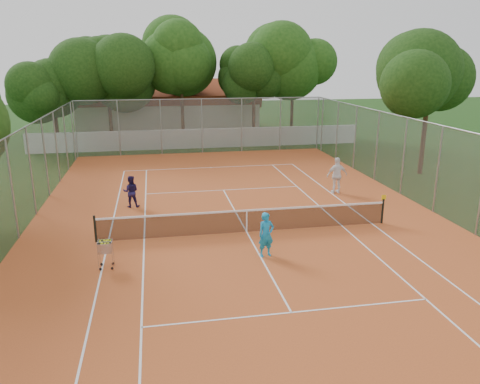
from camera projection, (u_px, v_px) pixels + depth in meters
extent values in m
plane|color=black|center=(247.00, 232.00, 19.12)|extent=(120.00, 120.00, 0.00)
cube|color=#BE5524|center=(247.00, 232.00, 19.11)|extent=(18.00, 34.00, 0.02)
cube|color=white|center=(247.00, 232.00, 19.11)|extent=(10.98, 23.78, 0.01)
cube|color=black|center=(247.00, 221.00, 18.98)|extent=(11.88, 0.10, 0.98)
cube|color=slate|center=(247.00, 185.00, 18.56)|extent=(18.00, 34.00, 4.00)
cube|color=silver|center=(200.00, 139.00, 36.86)|extent=(26.00, 0.30, 1.50)
cube|color=beige|center=(169.00, 108.00, 45.56)|extent=(16.40, 9.00, 4.40)
cube|color=black|center=(195.00, 81.00, 38.52)|extent=(29.00, 19.00, 10.00)
imported|color=#178BC3|center=(266.00, 235.00, 16.60)|extent=(0.66, 0.51, 1.63)
imported|color=#1D1644|center=(131.00, 192.00, 22.14)|extent=(0.78, 0.62, 1.52)
imported|color=white|center=(337.00, 175.00, 24.40)|extent=(1.12, 0.48, 1.90)
cube|color=#B0B1B7|center=(106.00, 254.00, 15.71)|extent=(0.56, 0.56, 1.04)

